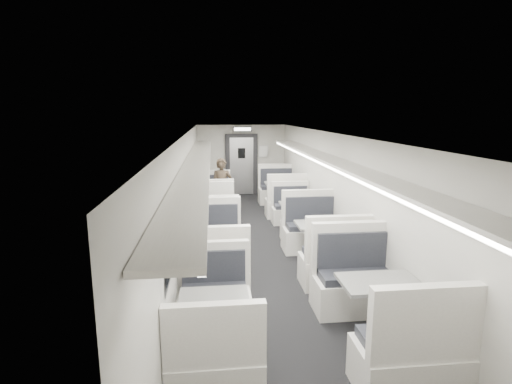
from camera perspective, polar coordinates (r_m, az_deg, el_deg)
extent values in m
cube|color=black|center=(8.23, 1.03, -9.13)|extent=(3.00, 12.00, 0.12)
cube|color=silver|center=(7.72, 1.09, 8.68)|extent=(3.00, 12.00, 0.12)
cube|color=beige|center=(13.84, -2.12, 4.61)|extent=(3.00, 0.12, 2.40)
cube|color=beige|center=(7.84, -10.33, -0.75)|extent=(0.12, 12.00, 2.40)
cube|color=beige|center=(8.22, 11.91, -0.26)|extent=(0.12, 12.00, 2.40)
cube|color=silver|center=(10.27, -6.14, -3.37)|extent=(1.05, 0.59, 0.45)
cube|color=black|center=(10.23, -6.17, -1.84)|extent=(0.94, 0.47, 0.10)
cube|color=silver|center=(9.93, -6.20, -0.48)|extent=(1.05, 0.12, 0.70)
cube|color=silver|center=(11.77, -6.17, -1.46)|extent=(1.05, 0.59, 0.45)
cube|color=black|center=(11.69, -6.19, -0.19)|extent=(0.94, 0.47, 0.10)
cube|color=silver|center=(11.87, -6.23, 1.46)|extent=(1.05, 0.12, 0.70)
cylinder|color=#AEAEB1|center=(10.99, -6.17, -1.75)|extent=(0.10, 0.10, 0.69)
cylinder|color=#AEAEB1|center=(11.07, -6.13, -3.40)|extent=(0.36, 0.36, 0.03)
cube|color=gray|center=(10.91, -6.21, 0.21)|extent=(0.88, 0.60, 0.04)
cube|color=silver|center=(8.56, -6.10, -6.33)|extent=(1.07, 0.60, 0.45)
cube|color=black|center=(8.51, -6.14, -4.49)|extent=(0.95, 0.47, 0.10)
cube|color=silver|center=(8.20, -6.18, -2.92)|extent=(1.07, 0.12, 0.71)
cube|color=silver|center=(10.08, -6.14, -3.63)|extent=(1.07, 0.60, 0.45)
cube|color=black|center=(9.98, -6.17, -2.14)|extent=(0.95, 0.47, 0.10)
cube|color=silver|center=(10.16, -6.21, -0.15)|extent=(1.07, 0.12, 0.71)
cylinder|color=#AEAEB1|center=(9.28, -6.13, -4.15)|extent=(0.10, 0.10, 0.70)
cylinder|color=#AEAEB1|center=(9.38, -6.09, -6.12)|extent=(0.36, 0.36, 0.03)
cube|color=gray|center=(9.19, -6.18, -1.82)|extent=(0.89, 0.61, 0.04)
cube|color=silver|center=(6.39, -6.01, -12.57)|extent=(1.09, 0.61, 0.46)
cube|color=black|center=(6.31, -6.06, -10.10)|extent=(0.97, 0.48, 0.10)
cube|color=silver|center=(5.97, -6.11, -8.22)|extent=(1.09, 0.12, 0.72)
cube|color=silver|center=(7.89, -6.08, -7.85)|extent=(1.09, 0.61, 0.46)
cube|color=black|center=(7.77, -6.12, -5.96)|extent=(0.97, 0.48, 0.10)
cube|color=silver|center=(7.93, -6.17, -3.28)|extent=(1.09, 0.12, 0.72)
cylinder|color=#AEAEB1|center=(7.09, -6.07, -9.03)|extent=(0.10, 0.10, 0.71)
cylinder|color=#AEAEB1|center=(7.22, -6.01, -11.57)|extent=(0.37, 0.37, 0.03)
cube|color=gray|center=(6.96, -6.14, -5.97)|extent=(0.91, 0.62, 0.04)
cube|color=silver|center=(4.49, -5.83, -24.23)|extent=(0.98, 0.55, 0.42)
cube|color=black|center=(4.37, -5.90, -21.29)|extent=(0.87, 0.44, 0.09)
cube|color=silver|center=(4.03, -5.96, -19.69)|extent=(0.98, 0.11, 0.65)
cube|color=silver|center=(5.73, -5.96, -15.79)|extent=(0.98, 0.55, 0.42)
cube|color=black|center=(5.59, -6.01, -13.59)|extent=(0.87, 0.44, 0.09)
cube|color=silver|center=(5.69, -6.08, -10.08)|extent=(0.98, 0.11, 0.65)
cylinder|color=#AEAEB1|center=(5.04, -5.93, -18.41)|extent=(0.09, 0.09, 0.64)
cylinder|color=#AEAEB1|center=(5.20, -5.86, -21.35)|extent=(0.33, 0.33, 0.03)
cube|color=gray|center=(4.87, -6.02, -14.75)|extent=(0.82, 0.56, 0.04)
cube|color=silver|center=(11.00, 4.33, -2.27)|extent=(1.12, 0.62, 0.48)
cube|color=black|center=(10.96, 4.33, -0.75)|extent=(0.99, 0.50, 0.11)
cube|color=silver|center=(10.65, 4.60, 0.63)|extent=(1.12, 0.13, 0.74)
cube|color=silver|center=(12.58, 2.97, -0.52)|extent=(1.12, 0.62, 0.48)
cube|color=black|center=(12.50, 3.00, 0.76)|extent=(0.99, 0.50, 0.11)
cube|color=silver|center=(12.69, 2.83, 2.38)|extent=(1.12, 0.13, 0.74)
cylinder|color=#AEAEB1|center=(11.76, 3.61, -0.73)|extent=(0.11, 0.11, 0.73)
cylinder|color=#AEAEB1|center=(11.84, 3.59, -2.38)|extent=(0.38, 0.38, 0.03)
cube|color=gray|center=(11.68, 3.64, 1.22)|extent=(0.93, 0.63, 0.04)
cube|color=silver|center=(9.01, 6.78, -5.58)|extent=(0.98, 0.54, 0.41)
cube|color=black|center=(8.97, 6.78, -3.98)|extent=(0.87, 0.43, 0.09)
cube|color=silver|center=(8.68, 7.15, -2.61)|extent=(0.98, 0.11, 0.65)
cube|color=silver|center=(10.36, 5.01, -3.30)|extent=(0.98, 0.54, 0.41)
cube|color=black|center=(10.28, 5.06, -1.97)|extent=(0.87, 0.43, 0.09)
cube|color=silver|center=(10.43, 4.85, -0.21)|extent=(0.98, 0.11, 0.65)
cylinder|color=#AEAEB1|center=(9.66, 5.84, -3.73)|extent=(0.09, 0.09, 0.64)
cylinder|color=#AEAEB1|center=(9.74, 5.81, -5.46)|extent=(0.33, 0.33, 0.03)
cube|color=gray|center=(9.57, 5.89, -1.68)|extent=(0.81, 0.55, 0.04)
cube|color=silver|center=(6.87, 11.22, -10.90)|extent=(1.14, 0.63, 0.48)
cube|color=black|center=(6.79, 11.24, -8.49)|extent=(1.01, 0.51, 0.11)
cube|color=silver|center=(6.45, 12.05, -6.56)|extent=(1.14, 0.13, 0.75)
cube|color=silver|center=(8.39, 7.80, -6.65)|extent=(1.14, 0.63, 0.48)
cube|color=black|center=(8.27, 7.91, -4.77)|extent=(1.01, 0.51, 0.11)
cube|color=silver|center=(8.44, 7.54, -2.17)|extent=(1.14, 0.13, 0.75)
cylinder|color=#AEAEB1|center=(7.58, 9.36, -7.65)|extent=(0.11, 0.11, 0.74)
cylinder|color=#AEAEB1|center=(7.70, 9.28, -10.15)|extent=(0.39, 0.39, 0.03)
cube|color=gray|center=(7.45, 9.47, -4.64)|extent=(0.95, 0.65, 0.04)
cube|color=silver|center=(4.74, 21.34, -22.36)|extent=(1.16, 0.64, 0.49)
cube|color=black|center=(4.61, 21.43, -19.02)|extent=(1.03, 0.51, 0.11)
cube|color=silver|center=(4.25, 23.48, -16.86)|extent=(1.16, 0.13, 0.76)
cube|color=silver|center=(6.09, 13.79, -13.96)|extent=(1.16, 0.64, 0.49)
cube|color=black|center=(5.94, 14.04, -11.47)|extent=(1.03, 0.51, 0.11)
cube|color=silver|center=(6.06, 13.32, -7.66)|extent=(1.16, 0.13, 0.76)
cylinder|color=#AEAEB1|center=(5.33, 17.09, -16.43)|extent=(0.11, 0.11, 0.75)
cylinder|color=#AEAEB1|center=(5.50, 16.86, -19.76)|extent=(0.39, 0.39, 0.03)
cube|color=gray|center=(5.15, 17.37, -12.27)|extent=(0.96, 0.66, 0.04)
imported|color=black|center=(10.81, -4.91, 0.57)|extent=(0.66, 0.51, 1.61)
cube|color=black|center=(11.16, -8.79, 3.64)|extent=(0.02, 1.18, 0.84)
cube|color=black|center=(8.98, -9.38, 1.78)|extent=(0.02, 1.18, 0.84)
cube|color=black|center=(6.83, -10.34, -1.25)|extent=(0.02, 1.18, 0.84)
cube|color=black|center=(4.71, -12.18, -7.04)|extent=(0.02, 1.18, 0.84)
cube|color=silver|center=(7.41, -8.36, 4.26)|extent=(0.46, 10.40, 0.05)
cube|color=white|center=(7.41, -6.80, 3.92)|extent=(0.05, 10.20, 0.04)
cube|color=silver|center=(7.74, 10.69, 4.48)|extent=(0.46, 10.40, 0.05)
cube|color=white|center=(7.69, 9.25, 4.11)|extent=(0.05, 10.20, 0.04)
cube|color=black|center=(13.74, -2.08, 3.93)|extent=(1.10, 0.10, 2.10)
cube|color=#AEAEB1|center=(13.72, -2.07, 3.70)|extent=(0.80, 0.05, 1.95)
cube|color=black|center=(13.62, -2.07, 5.56)|extent=(0.25, 0.02, 0.35)
cube|color=black|center=(13.15, -1.96, 8.98)|extent=(0.62, 0.10, 0.16)
cube|color=white|center=(13.09, -1.94, 8.97)|extent=(0.54, 0.02, 0.10)
cube|color=silver|center=(13.74, 1.05, 5.82)|extent=(0.32, 0.02, 0.40)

